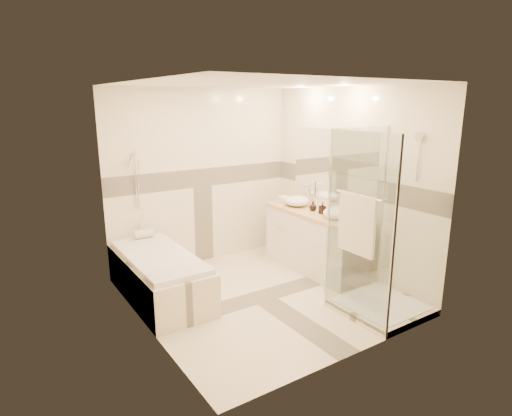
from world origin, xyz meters
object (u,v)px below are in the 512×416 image
bathtub (159,274)px  vanity (315,241)px  vessel_sink_far (337,213)px  shower_enclosure (371,269)px  amenity_bottle_a (322,208)px  amenity_bottle_b (313,206)px  vessel_sink_near (297,201)px

bathtub → vanity: 2.18m
vessel_sink_far → vanity: bearing=87.3°
shower_enclosure → amenity_bottle_a: size_ratio=12.96×
amenity_bottle_a → bathtub: bearing=167.1°
amenity_bottle_b → shower_enclosure: bearing=-101.6°
amenity_bottle_a → amenity_bottle_b: size_ratio=1.19×
vanity → amenity_bottle_b: 0.49m
vanity → vessel_sink_near: bearing=92.9°
bathtub → vessel_sink_near: size_ratio=4.62×
vanity → vessel_sink_near: size_ratio=4.41×
shower_enclosure → vessel_sink_near: (0.27, 1.67, 0.42)m
shower_enclosure → amenity_bottle_b: (0.27, 1.32, 0.41)m
bathtub → vanity: bearing=-9.2°
vanity → amenity_bottle_b: amenity_bottle_b is taller
vanity → shower_enclosure: size_ratio=0.79×
shower_enclosure → vessel_sink_near: 1.74m
vanity → shower_enclosure: 1.31m
vessel_sink_near → bathtub: bearing=-178.7°
vanity → vessel_sink_far: vessel_sink_far is taller
vessel_sink_near → vanity: bearing=-87.1°
bathtub → shower_enclosure: (1.86, -1.62, 0.20)m
bathtub → shower_enclosure: shower_enclosure is taller
bathtub → amenity_bottle_b: bearing=-7.9°
vessel_sink_near → vessel_sink_far: (0.00, -0.82, -0.00)m
shower_enclosure → vessel_sink_far: size_ratio=5.56×
amenity_bottle_a → vessel_sink_far: bearing=-90.0°
bathtub → amenity_bottle_b: size_ratio=12.81×
bathtub → vessel_sink_far: bearing=-20.0°
vessel_sink_near → vessel_sink_far: same height
amenity_bottle_a → vessel_sink_near: bearing=90.0°
bathtub → vessel_sink_near: vessel_sink_near is taller
bathtub → amenity_bottle_a: (2.13, -0.49, 0.62)m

